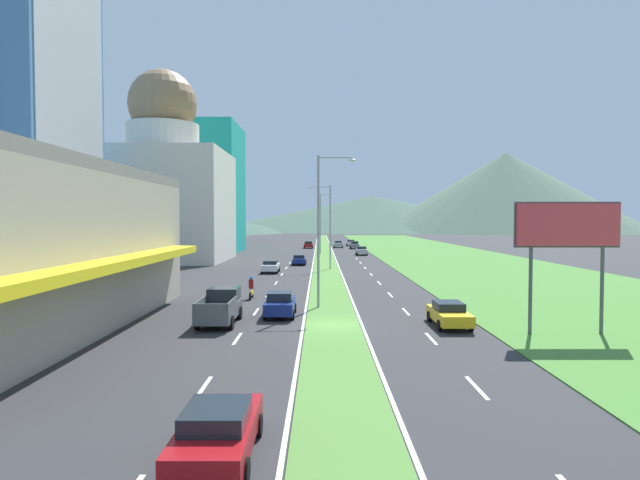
{
  "coord_description": "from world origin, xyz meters",
  "views": [
    {
      "loc": [
        -0.75,
        -31.58,
        6.28
      ],
      "look_at": [
        -0.73,
        41.18,
        3.5
      ],
      "focal_mm": 30.23,
      "sensor_mm": 36.0,
      "label": 1
    }
  ],
  "objects_px": {
    "street_lamp_mid": "(328,222)",
    "car_6": "(271,266)",
    "billboard_roadside": "(567,232)",
    "car_8": "(308,245)",
    "car_3": "(280,304)",
    "car_7": "(299,259)",
    "car_9": "(361,251)",
    "car_2": "(354,245)",
    "pickup_truck_0": "(220,307)",
    "street_lamp_far": "(321,220)",
    "car_4": "(217,430)",
    "street_lamp_near": "(322,222)",
    "car_0": "(449,314)",
    "motorcycle_rider": "(251,290)",
    "car_1": "(338,244)",
    "car_5": "(351,243)"
  },
  "relations": [
    {
      "from": "street_lamp_mid",
      "to": "car_6",
      "type": "relative_size",
      "value": 2.42
    },
    {
      "from": "billboard_roadside",
      "to": "street_lamp_mid",
      "type": "bearing_deg",
      "value": 107.85
    },
    {
      "from": "car_8",
      "to": "car_3",
      "type": "bearing_deg",
      "value": 179.96
    },
    {
      "from": "car_7",
      "to": "car_9",
      "type": "height_order",
      "value": "car_9"
    },
    {
      "from": "street_lamp_mid",
      "to": "billboard_roadside",
      "type": "xyz_separation_m",
      "value": [
        12.37,
        -38.42,
        -0.37
      ]
    },
    {
      "from": "car_2",
      "to": "pickup_truck_0",
      "type": "distance_m",
      "value": 84.03
    },
    {
      "from": "car_8",
      "to": "street_lamp_far",
      "type": "bearing_deg",
      "value": -172.26
    },
    {
      "from": "billboard_roadside",
      "to": "car_4",
      "type": "relative_size",
      "value": 1.57
    },
    {
      "from": "billboard_roadside",
      "to": "car_6",
      "type": "distance_m",
      "value": 39.63
    },
    {
      "from": "street_lamp_near",
      "to": "billboard_roadside",
      "type": "bearing_deg",
      "value": -33.89
    },
    {
      "from": "car_0",
      "to": "motorcycle_rider",
      "type": "distance_m",
      "value": 16.89
    },
    {
      "from": "car_0",
      "to": "car_4",
      "type": "height_order",
      "value": "car_4"
    },
    {
      "from": "car_6",
      "to": "car_8",
      "type": "xyz_separation_m",
      "value": [
        3.3,
        54.25,
        0.02
      ]
    },
    {
      "from": "street_lamp_far",
      "to": "car_4",
      "type": "distance_m",
      "value": 83.21
    },
    {
      "from": "street_lamp_far",
      "to": "car_1",
      "type": "xyz_separation_m",
      "value": [
        3.82,
        23.52,
        -5.33
      ]
    },
    {
      "from": "car_7",
      "to": "car_9",
      "type": "xyz_separation_m",
      "value": [
        10.24,
        20.12,
        0.06
      ]
    },
    {
      "from": "car_7",
      "to": "car_4",
      "type": "bearing_deg",
      "value": -179.81
    },
    {
      "from": "pickup_truck_0",
      "to": "car_0",
      "type": "bearing_deg",
      "value": -93.96
    },
    {
      "from": "car_7",
      "to": "car_6",
      "type": "bearing_deg",
      "value": 165.47
    },
    {
      "from": "car_0",
      "to": "car_2",
      "type": "height_order",
      "value": "car_2"
    },
    {
      "from": "car_1",
      "to": "car_8",
      "type": "relative_size",
      "value": 0.85
    },
    {
      "from": "car_0",
      "to": "street_lamp_far",
      "type": "bearing_deg",
      "value": -173.62
    },
    {
      "from": "street_lamp_far",
      "to": "car_9",
      "type": "relative_size",
      "value": 2.65
    },
    {
      "from": "car_3",
      "to": "car_7",
      "type": "relative_size",
      "value": 0.92
    },
    {
      "from": "street_lamp_near",
      "to": "car_3",
      "type": "bearing_deg",
      "value": -130.63
    },
    {
      "from": "car_4",
      "to": "car_5",
      "type": "bearing_deg",
      "value": -5.02
    },
    {
      "from": "car_4",
      "to": "motorcycle_rider",
      "type": "bearing_deg",
      "value": 5.51
    },
    {
      "from": "car_9",
      "to": "motorcycle_rider",
      "type": "bearing_deg",
      "value": -13.65
    },
    {
      "from": "street_lamp_far",
      "to": "billboard_roadside",
      "type": "distance_m",
      "value": 69.15
    },
    {
      "from": "car_0",
      "to": "car_7",
      "type": "distance_m",
      "value": 44.46
    },
    {
      "from": "billboard_roadside",
      "to": "car_6",
      "type": "relative_size",
      "value": 1.67
    },
    {
      "from": "street_lamp_near",
      "to": "car_2",
      "type": "relative_size",
      "value": 2.34
    },
    {
      "from": "street_lamp_far",
      "to": "motorcycle_rider",
      "type": "xyz_separation_m",
      "value": [
        -5.7,
        -54.7,
        -5.36
      ]
    },
    {
      "from": "billboard_roadside",
      "to": "car_5",
      "type": "height_order",
      "value": "billboard_roadside"
    },
    {
      "from": "street_lamp_mid",
      "to": "car_0",
      "type": "xyz_separation_m",
      "value": [
        6.61,
        -35.97,
        -5.24
      ]
    },
    {
      "from": "car_8",
      "to": "car_5",
      "type": "bearing_deg",
      "value": -43.59
    },
    {
      "from": "street_lamp_near",
      "to": "motorcycle_rider",
      "type": "bearing_deg",
      "value": 142.14
    },
    {
      "from": "street_lamp_near",
      "to": "car_8",
      "type": "distance_m",
      "value": 79.92
    },
    {
      "from": "car_9",
      "to": "street_lamp_near",
      "type": "bearing_deg",
      "value": -7.22
    },
    {
      "from": "car_1",
      "to": "car_5",
      "type": "bearing_deg",
      "value": 156.78
    },
    {
      "from": "billboard_roadside",
      "to": "car_8",
      "type": "height_order",
      "value": "billboard_roadside"
    },
    {
      "from": "billboard_roadside",
      "to": "car_0",
      "type": "relative_size",
      "value": 1.58
    },
    {
      "from": "billboard_roadside",
      "to": "car_5",
      "type": "relative_size",
      "value": 1.67
    },
    {
      "from": "car_5",
      "to": "car_8",
      "type": "bearing_deg",
      "value": -43.59
    },
    {
      "from": "car_5",
      "to": "car_9",
      "type": "relative_size",
      "value": 1.06
    },
    {
      "from": "billboard_roadside",
      "to": "car_5",
      "type": "distance_m",
      "value": 99.23
    },
    {
      "from": "billboard_roadside",
      "to": "car_3",
      "type": "height_order",
      "value": "billboard_roadside"
    },
    {
      "from": "car_5",
      "to": "street_lamp_far",
      "type": "bearing_deg",
      "value": -12.79
    },
    {
      "from": "street_lamp_mid",
      "to": "car_0",
      "type": "relative_size",
      "value": 2.29
    },
    {
      "from": "car_8",
      "to": "car_1",
      "type": "bearing_deg",
      "value": -66.81
    }
  ]
}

